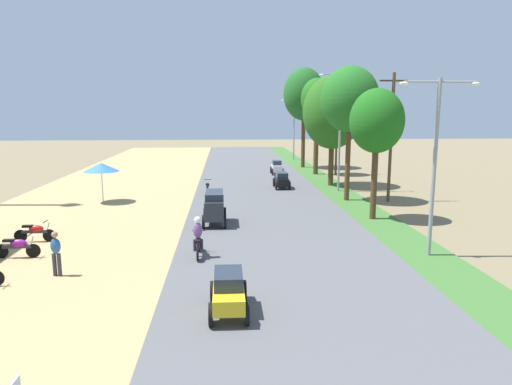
{
  "coord_description": "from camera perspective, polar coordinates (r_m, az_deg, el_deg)",
  "views": [
    {
      "loc": [
        -2.41,
        -2.95,
        5.86
      ],
      "look_at": [
        -0.81,
        20.48,
        1.66
      ],
      "focal_mm": 32.5,
      "sensor_mm": 36.0,
      "label": 1
    }
  ],
  "objects": [
    {
      "name": "car_sedan_yellow",
      "position": [
        13.64,
        -3.4,
        -11.92
      ],
      "size": [
        1.1,
        2.26,
        1.19
      ],
      "color": "gold",
      "rests_on": "road_strip"
    },
    {
      "name": "streetlamp_far",
      "position": [
        55.17,
        4.7,
        8.38
      ],
      "size": [
        3.16,
        0.2,
        7.12
      ],
      "color": "gray",
      "rests_on": "median_strip"
    },
    {
      "name": "median_tree_third",
      "position": [
        36.16,
        9.39,
        9.69
      ],
      "size": [
        4.53,
        4.53,
        8.4
      ],
      "color": "#4C351E",
      "rests_on": "median_strip"
    },
    {
      "name": "pedestrian_on_shoulder",
      "position": [
        17.83,
        -23.41,
        -6.66
      ],
      "size": [
        0.4,
        0.3,
        1.62
      ],
      "color": "#33333D",
      "rests_on": "dirt_shoulder"
    },
    {
      "name": "median_tree_second",
      "position": [
        30.26,
        11.48,
        11.12
      ],
      "size": [
        3.66,
        3.66,
        8.54
      ],
      "color": "#4C351E",
      "rests_on": "median_strip"
    },
    {
      "name": "utility_pole_far",
      "position": [
        30.82,
        16.3,
        6.76
      ],
      "size": [
        1.8,
        0.2,
        8.15
      ],
      "color": "brown",
      "rests_on": "ground"
    },
    {
      "name": "median_tree_fourth",
      "position": [
        42.46,
        7.53,
        11.17
      ],
      "size": [
        2.91,
        2.91,
        8.62
      ],
      "color": "#4C351E",
      "rests_on": "median_strip"
    },
    {
      "name": "median_tree_nearest",
      "position": [
        25.21,
        14.64,
        8.42
      ],
      "size": [
        2.84,
        2.84,
        6.92
      ],
      "color": "#4C351E",
      "rests_on": "median_strip"
    },
    {
      "name": "median_tree_fifth",
      "position": [
        47.52,
        5.93,
        11.91
      ],
      "size": [
        4.1,
        4.1,
        9.98
      ],
      "color": "#4C351E",
      "rests_on": "median_strip"
    },
    {
      "name": "motorbike_ahead_second",
      "position": [
        32.56,
        -5.98,
        0.73
      ],
      "size": [
        0.54,
        1.8,
        0.94
      ],
      "color": "black",
      "rests_on": "road_strip"
    },
    {
      "name": "car_van_charcoal",
      "position": [
        23.73,
        -5.14,
        -1.66
      ],
      "size": [
        1.19,
        2.41,
        1.67
      ],
      "color": "#282D33",
      "rests_on": "road_strip"
    },
    {
      "name": "parked_motorbike_fourth",
      "position": [
        20.72,
        -27.3,
        -5.86
      ],
      "size": [
        1.8,
        0.54,
        0.94
      ],
      "color": "black",
      "rests_on": "dirt_shoulder"
    },
    {
      "name": "car_sedan_black",
      "position": [
        34.71,
        3.17,
        1.64
      ],
      "size": [
        1.1,
        2.26,
        1.19
      ],
      "color": "black",
      "rests_on": "road_strip"
    },
    {
      "name": "utility_pole_near",
      "position": [
        42.99,
        9.93,
        8.03
      ],
      "size": [
        1.8,
        0.2,
        8.41
      ],
      "color": "brown",
      "rests_on": "ground"
    },
    {
      "name": "car_hatchback_white",
      "position": [
        42.35,
        2.57,
        3.19
      ],
      "size": [
        1.04,
        2.0,
        1.23
      ],
      "color": "silver",
      "rests_on": "road_strip"
    },
    {
      "name": "vendor_umbrella",
      "position": [
        30.74,
        -18.51,
        2.97
      ],
      "size": [
        2.2,
        2.2,
        2.52
      ],
      "color": "#99999E",
      "rests_on": "dirt_shoulder"
    },
    {
      "name": "streetlamp_mid",
      "position": [
        33.69,
        10.3,
        8.29
      ],
      "size": [
        3.16,
        0.2,
        8.41
      ],
      "color": "gray",
      "rests_on": "median_strip"
    },
    {
      "name": "streetlamp_near",
      "position": [
        19.42,
        21.18,
        4.38
      ],
      "size": [
        3.16,
        0.2,
        7.0
      ],
      "color": "gray",
      "rests_on": "median_strip"
    },
    {
      "name": "motorbike_foreground_rider",
      "position": [
        18.61,
        -7.14,
        -5.54
      ],
      "size": [
        0.54,
        1.8,
        1.66
      ],
      "color": "black",
      "rests_on": "road_strip"
    },
    {
      "name": "parked_motorbike_fifth",
      "position": [
        22.85,
        -25.53,
        -4.3
      ],
      "size": [
        1.8,
        0.54,
        0.94
      ],
      "color": "black",
      "rests_on": "dirt_shoulder"
    }
  ]
}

